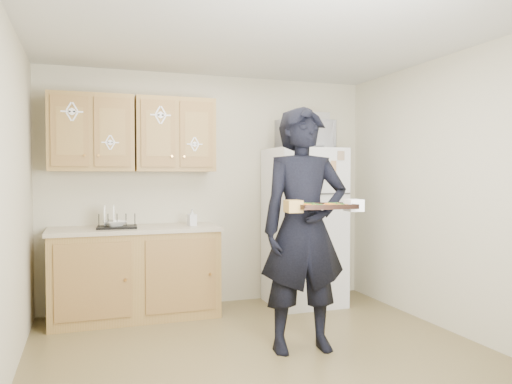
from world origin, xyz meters
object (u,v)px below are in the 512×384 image
person (304,229)px  refrigerator (304,226)px  baking_tray (324,207)px  microwave (305,134)px  dish_rack (117,220)px

person → refrigerator: bearing=70.2°
refrigerator → baking_tray: (-0.58, -1.63, 0.33)m
refrigerator → microwave: (-0.01, -0.05, 1.00)m
refrigerator → person: 1.47m
person → baking_tray: bearing=-80.7°
baking_tray → microwave: 1.81m
person → baking_tray: person is taller
baking_tray → microwave: size_ratio=0.76×
baking_tray → microwave: (0.57, 1.58, 0.68)m
baking_tray → refrigerator: bearing=75.1°
person → baking_tray: 0.36m
refrigerator → dish_rack: refrigerator is taller
microwave → dish_rack: microwave is taller
refrigerator → person: bearing=-114.4°
baking_tray → dish_rack: size_ratio=1.13×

